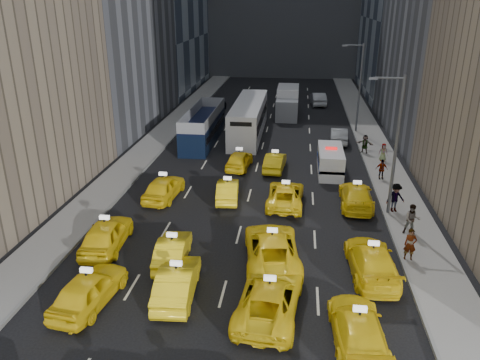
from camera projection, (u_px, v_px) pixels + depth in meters
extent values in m
plane|color=black|center=(216.00, 320.00, 20.52)|extent=(160.00, 160.00, 0.00)
cube|color=gray|center=(153.00, 144.00, 44.80)|extent=(3.00, 90.00, 0.15)
cube|color=gray|center=(377.00, 153.00, 42.36)|extent=(3.00, 90.00, 0.15)
cube|color=slate|center=(167.00, 144.00, 44.62)|extent=(0.15, 90.00, 0.18)
cube|color=slate|center=(361.00, 152.00, 42.52)|extent=(0.15, 90.00, 0.18)
cylinder|color=#595B60|center=(396.00, 149.00, 28.88)|extent=(0.20, 0.20, 9.00)
cylinder|color=#595B60|center=(389.00, 78.00, 27.41)|extent=(1.80, 0.12, 0.12)
cube|color=slate|center=(373.00, 79.00, 27.53)|extent=(0.50, 0.22, 0.12)
cylinder|color=#595B60|center=(360.00, 89.00, 47.35)|extent=(0.20, 0.20, 9.00)
cylinder|color=#595B60|center=(354.00, 45.00, 45.88)|extent=(1.80, 0.12, 0.12)
cube|color=slate|center=(345.00, 46.00, 46.00)|extent=(0.50, 0.22, 0.12)
imported|color=yellow|center=(89.00, 289.00, 21.33)|extent=(2.48, 4.90, 1.60)
imported|color=yellow|center=(177.00, 282.00, 21.96)|extent=(1.96, 4.80, 1.55)
imported|color=yellow|center=(269.00, 297.00, 20.77)|extent=(3.13, 5.89, 1.58)
imported|color=yellow|center=(358.00, 328.00, 18.92)|extent=(2.35, 5.17, 1.47)
imported|color=yellow|center=(106.00, 234.00, 26.18)|extent=(2.27, 5.02, 1.67)
imported|color=yellow|center=(173.00, 250.00, 24.79)|extent=(1.87, 4.42, 1.42)
imported|color=yellow|center=(272.00, 248.00, 24.79)|extent=(3.52, 6.30, 1.67)
imported|color=yellow|center=(372.00, 261.00, 23.65)|extent=(2.51, 5.56, 1.58)
imported|color=yellow|center=(164.00, 187.00, 32.70)|extent=(2.27, 4.85, 1.61)
imported|color=yellow|center=(228.00, 190.00, 32.55)|extent=(1.86, 4.26, 1.36)
imported|color=yellow|center=(285.00, 195.00, 31.72)|extent=(2.50, 5.19, 1.43)
imported|color=yellow|center=(356.00, 196.00, 31.48)|extent=(2.24, 5.23, 1.50)
imported|color=yellow|center=(239.00, 160.00, 38.48)|extent=(2.10, 4.42, 1.46)
imported|color=yellow|center=(275.00, 162.00, 38.08)|extent=(1.79, 4.33, 1.39)
cube|color=white|center=(330.00, 161.00, 37.39)|extent=(2.27, 5.10, 1.99)
cylinder|color=black|center=(320.00, 174.00, 36.24)|extent=(0.28, 0.80, 0.80)
cylinder|color=black|center=(341.00, 175.00, 36.05)|extent=(0.28, 0.80, 0.80)
cylinder|color=black|center=(319.00, 161.00, 39.16)|extent=(0.28, 0.80, 0.80)
cylinder|color=black|center=(339.00, 162.00, 38.98)|extent=(0.28, 0.80, 0.80)
cube|color=navy|center=(330.00, 163.00, 37.44)|extent=(2.30, 5.10, 0.23)
cube|color=red|center=(331.00, 148.00, 37.00)|extent=(0.92, 0.38, 0.14)
cube|color=black|center=(203.00, 125.00, 45.40)|extent=(3.48, 11.12, 3.18)
cylinder|color=black|center=(181.00, 149.00, 41.69)|extent=(0.28, 1.10, 1.10)
cylinder|color=black|center=(206.00, 150.00, 41.43)|extent=(0.28, 1.10, 1.10)
cylinder|color=black|center=(202.00, 124.00, 50.13)|extent=(0.28, 1.10, 1.10)
cylinder|color=black|center=(222.00, 124.00, 49.87)|extent=(0.28, 1.10, 1.10)
cube|color=silver|center=(249.00, 118.00, 47.53)|extent=(4.11, 13.45, 3.42)
cylinder|color=black|center=(229.00, 145.00, 42.81)|extent=(0.28, 1.10, 1.10)
cylinder|color=black|center=(255.00, 146.00, 42.53)|extent=(0.28, 1.10, 1.10)
cylinder|color=black|center=(243.00, 116.00, 53.38)|extent=(0.28, 1.10, 1.10)
cylinder|color=black|center=(265.00, 117.00, 53.09)|extent=(0.28, 1.10, 1.10)
cube|color=silver|center=(288.00, 102.00, 55.13)|extent=(3.43, 7.51, 3.31)
cylinder|color=black|center=(277.00, 116.00, 53.14)|extent=(0.28, 1.10, 1.10)
cylinder|color=black|center=(296.00, 117.00, 52.89)|extent=(0.28, 1.10, 1.10)
cylinder|color=black|center=(279.00, 106.00, 58.17)|extent=(0.28, 1.10, 1.10)
cylinder|color=black|center=(297.00, 107.00, 57.92)|extent=(0.28, 1.10, 1.10)
imported|color=#AAADB1|center=(339.00, 135.00, 45.23)|extent=(1.75, 4.50, 1.46)
imported|color=black|center=(213.00, 106.00, 57.59)|extent=(2.88, 5.38, 1.44)
imported|color=slate|center=(287.00, 99.00, 61.05)|extent=(2.89, 5.89, 1.65)
imported|color=black|center=(258.00, 98.00, 61.78)|extent=(1.98, 4.77, 1.62)
imported|color=#9EA1A6|center=(318.00, 99.00, 61.05)|extent=(2.13, 5.08, 1.63)
imported|color=gray|center=(410.00, 244.00, 24.71)|extent=(0.67, 0.45, 1.78)
imported|color=gray|center=(412.00, 219.00, 27.37)|extent=(0.93, 0.54, 1.87)
imported|color=gray|center=(395.00, 198.00, 30.26)|extent=(1.35, 0.88, 1.93)
imported|color=gray|center=(382.00, 169.00, 35.79)|extent=(0.95, 0.50, 1.56)
imported|color=gray|center=(383.00, 152.00, 39.78)|extent=(0.76, 0.43, 1.52)
imported|color=gray|center=(365.00, 144.00, 41.77)|extent=(1.59, 0.98, 1.66)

